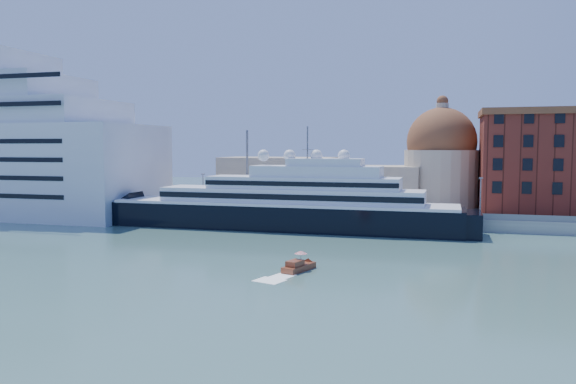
% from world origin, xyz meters
% --- Properties ---
extents(ground, '(400.00, 400.00, 0.00)m').
position_xyz_m(ground, '(0.00, 0.00, 0.00)').
color(ground, '#38615A').
rests_on(ground, ground).
extents(quay, '(180.00, 10.00, 2.50)m').
position_xyz_m(quay, '(0.00, 34.00, 1.25)').
color(quay, gray).
rests_on(quay, ground).
extents(land, '(260.00, 72.00, 2.00)m').
position_xyz_m(land, '(0.00, 75.00, 1.00)').
color(land, slate).
rests_on(land, ground).
extents(quay_fence, '(180.00, 0.10, 1.20)m').
position_xyz_m(quay_fence, '(0.00, 29.50, 3.10)').
color(quay_fence, slate).
rests_on(quay_fence, quay).
extents(superyacht, '(81.56, 11.31, 24.37)m').
position_xyz_m(superyacht, '(-11.29, 23.00, 4.21)').
color(superyacht, black).
rests_on(superyacht, ground).
extents(service_barge, '(11.43, 4.78, 2.50)m').
position_xyz_m(service_barge, '(-45.03, 20.41, 0.72)').
color(service_barge, white).
rests_on(service_barge, ground).
extents(water_taxi, '(3.66, 6.20, 2.79)m').
position_xyz_m(water_taxi, '(4.45, -14.03, 0.67)').
color(water_taxi, brown).
rests_on(water_taxi, ground).
extents(church, '(66.00, 18.00, 25.50)m').
position_xyz_m(church, '(6.39, 57.72, 10.91)').
color(church, beige).
rests_on(church, land).
extents(lamp_posts, '(120.80, 2.40, 18.00)m').
position_xyz_m(lamp_posts, '(-12.67, 32.27, 9.84)').
color(lamp_posts, slate).
rests_on(lamp_posts, quay).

